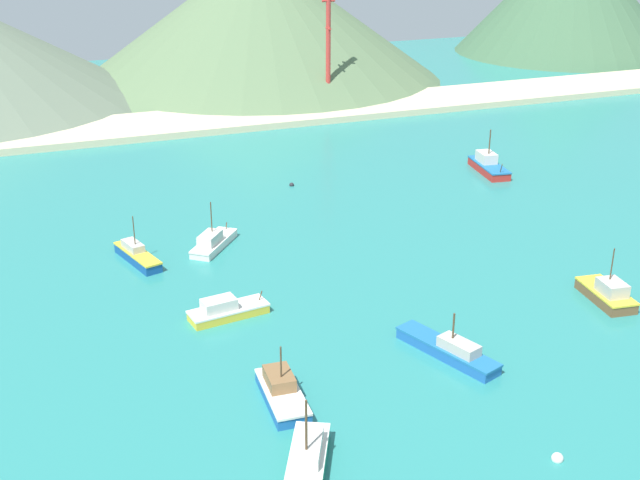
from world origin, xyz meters
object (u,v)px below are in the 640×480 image
(fishing_boat_4, at_px, (226,310))
(fishing_boat_6, at_px, (137,255))
(fishing_boat_5, at_px, (449,349))
(fishing_boat_3, at_px, (607,293))
(fishing_boat_8, at_px, (282,392))
(fishing_boat_0, at_px, (488,165))
(fishing_boat_2, at_px, (213,242))
(buoy_2, at_px, (557,458))
(buoy_1, at_px, (292,185))
(fishing_boat_7, at_px, (306,467))
(radio_tower, at_px, (328,43))

(fishing_boat_4, distance_m, fishing_boat_6, 17.52)
(fishing_boat_5, bearing_deg, fishing_boat_4, 139.01)
(fishing_boat_3, distance_m, fishing_boat_8, 36.74)
(fishing_boat_0, bearing_deg, fishing_boat_5, -125.35)
(fishing_boat_2, distance_m, fishing_boat_3, 43.82)
(fishing_boat_0, distance_m, fishing_boat_8, 66.67)
(fishing_boat_0, relative_size, fishing_boat_5, 0.91)
(fishing_boat_4, bearing_deg, fishing_boat_0, 32.23)
(fishing_boat_2, bearing_deg, fishing_boat_0, 16.50)
(fishing_boat_0, bearing_deg, buoy_2, -117.63)
(fishing_boat_5, height_order, buoy_1, fishing_boat_5)
(fishing_boat_4, distance_m, fishing_boat_7, 25.28)
(fishing_boat_3, bearing_deg, fishing_boat_2, 140.68)
(fishing_boat_7, relative_size, fishing_boat_8, 1.28)
(fishing_boat_6, distance_m, fishing_boat_8, 32.71)
(fishing_boat_0, xyz_separation_m, buoy_1, (-29.57, 4.48, -0.88))
(fishing_boat_5, bearing_deg, radio_tower, 75.09)
(fishing_boat_2, relative_size, radio_tower, 0.32)
(fishing_boat_0, height_order, fishing_boat_6, fishing_boat_0)
(fishing_boat_4, distance_m, buoy_2, 34.46)
(buoy_1, distance_m, radio_tower, 47.59)
(fishing_boat_0, distance_m, buoy_2, 68.53)
(fishing_boat_8, bearing_deg, buoy_2, -41.69)
(fishing_boat_0, distance_m, fishing_boat_7, 74.65)
(fishing_boat_6, bearing_deg, fishing_boat_8, -78.71)
(buoy_2, bearing_deg, fishing_boat_3, 44.04)
(fishing_boat_0, relative_size, buoy_1, 14.39)
(fishing_boat_5, distance_m, radio_tower, 93.93)
(fishing_boat_2, xyz_separation_m, fishing_boat_4, (-2.99, -17.12, 0.00))
(fishing_boat_4, relative_size, buoy_2, 9.20)
(fishing_boat_4, relative_size, buoy_1, 11.92)
(fishing_boat_3, bearing_deg, buoy_1, 111.38)
(fishing_boat_2, distance_m, fishing_boat_4, 17.38)
(fishing_boat_5, bearing_deg, fishing_boat_2, 113.33)
(fishing_boat_5, bearing_deg, buoy_1, 87.25)
(fishing_boat_5, relative_size, fishing_boat_6, 1.23)
(fishing_boat_5, height_order, buoy_2, fishing_boat_5)
(fishing_boat_0, distance_m, fishing_boat_3, 42.87)
(fishing_boat_3, bearing_deg, buoy_2, -135.96)
(fishing_boat_4, xyz_separation_m, fishing_boat_8, (0.49, -15.58, 0.04))
(fishing_boat_0, distance_m, radio_tower, 47.16)
(fishing_boat_3, height_order, fishing_boat_6, fishing_boat_3)
(fishing_boat_5, xyz_separation_m, buoy_2, (0.17, -15.66, -0.60))
(fishing_boat_5, bearing_deg, fishing_boat_8, -175.89)
(fishing_boat_7, distance_m, buoy_1, 63.57)
(fishing_boat_4, bearing_deg, fishing_boat_2, 80.08)
(fishing_boat_7, distance_m, buoy_2, 18.38)
(fishing_boat_4, xyz_separation_m, radio_tower, (40.57, 75.60, 11.91))
(fishing_boat_5, distance_m, fishing_boat_8, 16.16)
(fishing_boat_7, bearing_deg, fishing_boat_8, 81.60)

